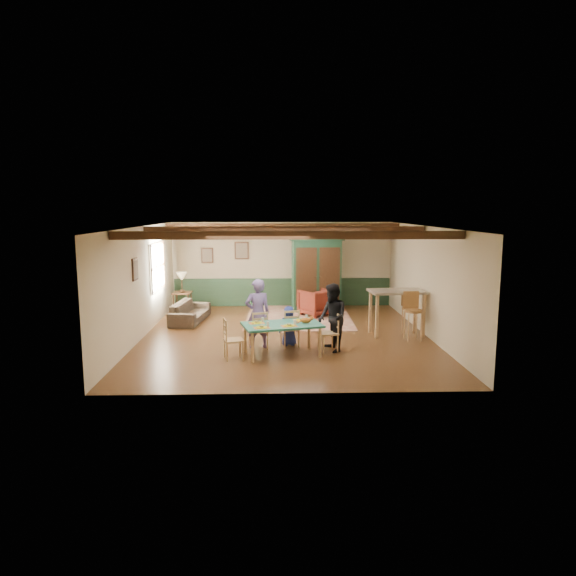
{
  "coord_description": "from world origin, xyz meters",
  "views": [
    {
      "loc": [
        -0.31,
        -12.39,
        3.13
      ],
      "look_at": [
        0.07,
        0.35,
        1.15
      ],
      "focal_mm": 32.0,
      "sensor_mm": 36.0,
      "label": 1
    }
  ],
  "objects_px": {
    "sofa": "(190,312)",
    "counter_table": "(397,313)",
    "dining_chair_end_right": "(328,332)",
    "end_table": "(182,303)",
    "bar_stool_left": "(410,314)",
    "dining_chair_end_left": "(234,339)",
    "person_woman": "(332,318)",
    "armoire": "(316,274)",
    "bar_stool_right": "(413,316)",
    "person_man": "(258,314)",
    "dining_chair_far_right": "(290,328)",
    "armchair": "(317,302)",
    "dining_chair_far_left": "(259,330)",
    "cat": "(306,320)",
    "dining_table": "(282,340)",
    "table_lamp": "(182,282)",
    "person_child": "(289,326)"
  },
  "relations": [
    {
      "from": "dining_chair_end_right",
      "to": "person_woman",
      "type": "relative_size",
      "value": 0.58
    },
    {
      "from": "dining_chair_far_right",
      "to": "bar_stool_right",
      "type": "bearing_deg",
      "value": 174.09
    },
    {
      "from": "dining_chair_end_right",
      "to": "dining_chair_far_left",
      "type": "bearing_deg",
      "value": -114.92
    },
    {
      "from": "dining_table",
      "to": "cat",
      "type": "bearing_deg",
      "value": 4.26
    },
    {
      "from": "end_table",
      "to": "bar_stool_left",
      "type": "relative_size",
      "value": 0.6
    },
    {
      "from": "dining_table",
      "to": "dining_chair_end_left",
      "type": "xyz_separation_m",
      "value": [
        -1.02,
        -0.26,
        0.09
      ]
    },
    {
      "from": "bar_stool_right",
      "to": "bar_stool_left",
      "type": "bearing_deg",
      "value": 79.33
    },
    {
      "from": "armchair",
      "to": "sofa",
      "type": "distance_m",
      "value": 3.68
    },
    {
      "from": "end_table",
      "to": "armchair",
      "type": "bearing_deg",
      "value": -5.52
    },
    {
      "from": "person_child",
      "to": "dining_chair_end_right",
      "type": "bearing_deg",
      "value": 133.15
    },
    {
      "from": "end_table",
      "to": "cat",
      "type": "bearing_deg",
      "value": -52.7
    },
    {
      "from": "dining_chair_far_left",
      "to": "bar_stool_right",
      "type": "xyz_separation_m",
      "value": [
        3.67,
        0.63,
        0.15
      ]
    },
    {
      "from": "sofa",
      "to": "counter_table",
      "type": "height_order",
      "value": "counter_table"
    },
    {
      "from": "person_woman",
      "to": "person_man",
      "type": "bearing_deg",
      "value": -115.87
    },
    {
      "from": "dining_chair_end_left",
      "to": "armchair",
      "type": "bearing_deg",
      "value": -40.23
    },
    {
      "from": "person_man",
      "to": "person_woman",
      "type": "distance_m",
      "value": 1.68
    },
    {
      "from": "cat",
      "to": "armchair",
      "type": "relative_size",
      "value": 0.38
    },
    {
      "from": "sofa",
      "to": "cat",
      "type": "bearing_deg",
      "value": -131.77
    },
    {
      "from": "dining_table",
      "to": "table_lamp",
      "type": "height_order",
      "value": "table_lamp"
    },
    {
      "from": "dining_chair_end_left",
      "to": "person_woman",
      "type": "distance_m",
      "value": 2.22
    },
    {
      "from": "table_lamp",
      "to": "bar_stool_right",
      "type": "xyz_separation_m",
      "value": [
        6.06,
        -3.35,
        -0.37
      ]
    },
    {
      "from": "person_child",
      "to": "counter_table",
      "type": "distance_m",
      "value": 2.87
    },
    {
      "from": "dining_chair_far_left",
      "to": "dining_chair_end_right",
      "type": "relative_size",
      "value": 1.0
    },
    {
      "from": "armchair",
      "to": "bar_stool_right",
      "type": "height_order",
      "value": "bar_stool_right"
    },
    {
      "from": "dining_chair_end_left",
      "to": "dining_chair_end_right",
      "type": "height_order",
      "value": "same"
    },
    {
      "from": "armchair",
      "to": "sofa",
      "type": "bearing_deg",
      "value": -22.83
    },
    {
      "from": "sofa",
      "to": "counter_table",
      "type": "relative_size",
      "value": 1.39
    },
    {
      "from": "dining_chair_far_right",
      "to": "dining_chair_end_left",
      "type": "xyz_separation_m",
      "value": [
        -1.21,
        -1.0,
        0.0
      ]
    },
    {
      "from": "dining_chair_far_right",
      "to": "person_child",
      "type": "xyz_separation_m",
      "value": [
        -0.02,
        0.07,
        0.03
      ]
    },
    {
      "from": "person_man",
      "to": "counter_table",
      "type": "xyz_separation_m",
      "value": [
        3.42,
        1.12,
        -0.23
      ]
    },
    {
      "from": "dining_chair_far_right",
      "to": "cat",
      "type": "distance_m",
      "value": 0.83
    },
    {
      "from": "cat",
      "to": "bar_stool_right",
      "type": "distance_m",
      "value": 2.88
    },
    {
      "from": "dining_chair_end_right",
      "to": "end_table",
      "type": "distance_m",
      "value": 5.8
    },
    {
      "from": "table_lamp",
      "to": "dining_table",
      "type": "bearing_deg",
      "value": -57.27
    },
    {
      "from": "dining_chair_end_right",
      "to": "person_man",
      "type": "distance_m",
      "value": 1.64
    },
    {
      "from": "dining_table",
      "to": "dining_chair_far_left",
      "type": "bearing_deg",
      "value": 133.62
    },
    {
      "from": "dining_chair_end_left",
      "to": "table_lamp",
      "type": "height_order",
      "value": "table_lamp"
    },
    {
      "from": "end_table",
      "to": "bar_stool_left",
      "type": "distance_m",
      "value": 6.74
    },
    {
      "from": "sofa",
      "to": "counter_table",
      "type": "bearing_deg",
      "value": -100.92
    },
    {
      "from": "dining_chair_far_right",
      "to": "dining_chair_end_left",
      "type": "distance_m",
      "value": 1.56
    },
    {
      "from": "dining_chair_far_right",
      "to": "armoire",
      "type": "bearing_deg",
      "value": -117.55
    },
    {
      "from": "dining_chair_end_left",
      "to": "bar_stool_right",
      "type": "xyz_separation_m",
      "value": [
        4.16,
        1.45,
        0.15
      ]
    },
    {
      "from": "armchair",
      "to": "table_lamp",
      "type": "height_order",
      "value": "table_lamp"
    },
    {
      "from": "dining_table",
      "to": "end_table",
      "type": "height_order",
      "value": "dining_table"
    },
    {
      "from": "person_child",
      "to": "counter_table",
      "type": "height_order",
      "value": "counter_table"
    },
    {
      "from": "armoire",
      "to": "bar_stool_right",
      "type": "xyz_separation_m",
      "value": [
        2.0,
        -3.68,
        -0.56
      ]
    },
    {
      "from": "dining_chair_far_left",
      "to": "person_child",
      "type": "relative_size",
      "value": 0.95
    },
    {
      "from": "person_woman",
      "to": "bar_stool_right",
      "type": "relative_size",
      "value": 1.3
    },
    {
      "from": "dining_chair_end_left",
      "to": "bar_stool_right",
      "type": "distance_m",
      "value": 4.41
    },
    {
      "from": "dining_chair_far_left",
      "to": "cat",
      "type": "distance_m",
      "value": 1.2
    }
  ]
}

